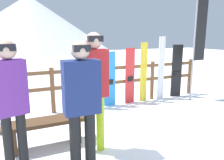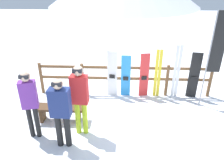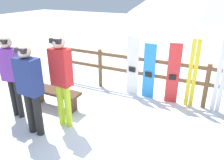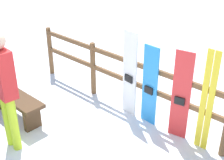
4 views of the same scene
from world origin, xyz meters
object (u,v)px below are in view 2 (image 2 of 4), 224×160
Objects in this scene: snowboard_black_stripe at (194,76)px; rental_flag at (215,50)px; ski_pair_yellow at (158,74)px; bench at (60,110)px; snowboard_blue at (126,76)px; ski_pair_white at (177,72)px; snowboard_red at (144,76)px; person_red at (80,95)px; person_navy at (61,109)px; snowboard_white at (112,74)px; person_purple at (29,100)px.

snowboard_black_stripe is 1.11m from rental_flag.
bench is at bearing -152.04° from ski_pair_yellow.
ski_pair_yellow reaches higher than snowboard_blue.
ski_pair_white reaches higher than ski_pair_yellow.
rental_flag is (1.79, -0.46, 1.00)m from snowboard_red.
bench is 4.45m from rental_flag.
person_red is at bearing -157.28° from rental_flag.
person_navy is 0.94× the size of person_red.
person_red is at bearing -109.20° from snowboard_white.
snowboard_blue is 0.58m from snowboard_red.
snowboard_white is (1.78, 2.08, -0.28)m from person_purple.
snowboard_black_stripe is (0.54, -0.00, -0.12)m from ski_pair_white.
rental_flag is (3.78, 1.90, 0.73)m from person_navy.
person_purple is 1.09× the size of ski_pair_yellow.
snowboard_red is at bearing 36.82° from person_purple.
person_purple is 3.82m from ski_pair_yellow.
person_navy is at bearing -146.21° from snowboard_black_stripe.
ski_pair_white is at bearing 28.98° from person_purple.
bench is 3.13m from ski_pair_yellow.
person_navy is 3.80m from ski_pair_white.
snowboard_white is at bearing 180.00° from snowboard_black_stripe.
snowboard_blue is 0.87× the size of ski_pair_yellow.
person_purple is 4.79m from snowboard_black_stripe.
snowboard_blue reaches higher than bench.
ski_pair_yellow is 1.12m from snowboard_black_stripe.
person_purple is at bearing -146.87° from ski_pair_yellow.
person_navy is 1.18× the size of snowboard_red.
ski_pair_white is at bearing 38.41° from person_navy.
snowboard_blue is at bearing -0.02° from snowboard_white.
snowboard_white is (1.00, 2.36, -0.24)m from person_navy.
rental_flag reaches higher than ski_pair_yellow.
person_navy is 0.83m from person_purple.
snowboard_black_stripe is (3.85, 1.45, 0.41)m from bench.
ski_pair_yellow is at bearing 0.48° from snowboard_red.
snowboard_red is 0.96× the size of snowboard_black_stripe.
snowboard_white is (0.66, 1.90, -0.33)m from person_red.
person_purple is 1.15× the size of snowboard_black_stripe.
ski_pair_yellow is 0.57m from ski_pair_white.
ski_pair_yellow is (2.41, 2.36, -0.20)m from person_navy.
ski_pair_white is at bearing 23.72° from bench.
person_navy is 0.57m from person_red.
person_purple is at bearing 160.22° from person_navy.
bench is 2.30m from snowboard_blue.
person_navy is 3.38m from ski_pair_yellow.
snowboard_black_stripe is at bearing 0.00° from snowboard_blue.
ski_pair_white reaches higher than snowboard_black_stripe.
snowboard_black_stripe is (1.53, 0.00, 0.03)m from snowboard_red.
bench is 3.65m from ski_pair_white.
ski_pair_yellow is (0.99, 0.00, 0.11)m from snowboard_blue.
bench is at bearing 145.54° from person_red.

